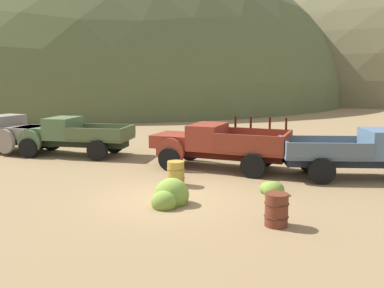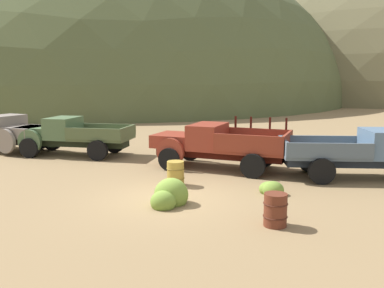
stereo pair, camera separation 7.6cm
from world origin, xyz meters
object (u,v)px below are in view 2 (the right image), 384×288
at_px(truck_chalk_blue, 381,153).
at_px(oil_drum_spare, 176,173).
at_px(oil_drum_by_truck, 275,210).
at_px(truck_rust_red, 210,145).
at_px(truck_primer_gray, 3,132).
at_px(truck_weathered_green, 65,135).

height_order(truck_chalk_blue, oil_drum_spare, truck_chalk_blue).
distance_m(truck_chalk_blue, oil_drum_by_truck, 7.18).
distance_m(truck_rust_red, oil_drum_spare, 3.27).
bearing_deg(truck_primer_gray, oil_drum_by_truck, -17.94).
height_order(truck_weathered_green, oil_drum_by_truck, truck_weathered_green).
height_order(truck_chalk_blue, oil_drum_by_truck, truck_chalk_blue).
bearing_deg(truck_chalk_blue, truck_weathered_green, 163.80).
relative_size(truck_weathered_green, truck_chalk_blue, 0.91).
distance_m(truck_chalk_blue, oil_drum_spare, 7.89).
bearing_deg(oil_drum_spare, truck_primer_gray, 149.30).
bearing_deg(oil_drum_by_truck, truck_rust_red, 107.44).
bearing_deg(truck_primer_gray, truck_rust_red, 3.57).
distance_m(truck_weathered_green, truck_rust_red, 7.70).
relative_size(truck_weathered_green, oil_drum_spare, 6.78).
bearing_deg(truck_chalk_blue, truck_primer_gray, 164.23).
relative_size(truck_primer_gray, oil_drum_spare, 7.11).
xyz_separation_m(truck_rust_red, truck_chalk_blue, (6.61, -1.22, -0.01)).
bearing_deg(truck_weathered_green, truck_rust_red, 169.29).
bearing_deg(oil_drum_spare, truck_rust_red, 71.13).
bearing_deg(truck_rust_red, oil_drum_spare, 86.67).
height_order(truck_rust_red, oil_drum_spare, truck_rust_red).
bearing_deg(truck_rust_red, truck_weathered_green, -0.85).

